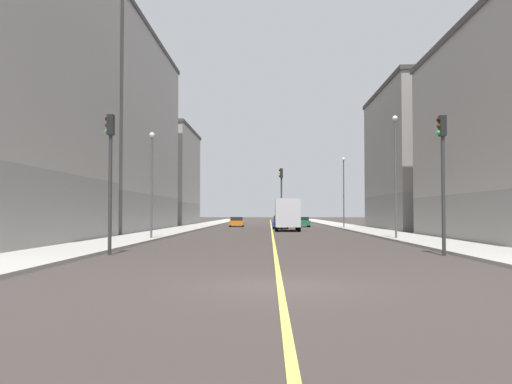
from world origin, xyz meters
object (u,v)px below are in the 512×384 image
Objects in this scene: traffic_light_median_far at (281,191)px; car_orange at (237,222)px; building_right_corner at (2,46)px; traffic_light_left_near at (443,165)px; building_right_distant at (164,177)px; car_blue at (281,223)px; car_green at (302,222)px; building_right_midblock at (116,134)px; street_lamp_right_near at (152,174)px; car_teal at (279,220)px; box_truck at (287,214)px; traffic_light_right_near at (110,164)px; building_left_mid at (419,159)px; street_lamp_left_far at (344,186)px; street_lamp_left_near at (395,165)px.

car_orange is at bearing 105.61° from traffic_light_median_far.
traffic_light_left_near is (22.95, -7.10, -7.53)m from building_right_corner.
building_right_distant is 4.20× the size of car_blue.
car_green is (19.65, -9.14, -6.43)m from building_right_distant.
building_right_corner reaches higher than building_right_midblock.
building_right_corner is 11.86m from street_lamp_right_near.
building_right_midblock reaches higher than street_lamp_right_near.
street_lamp_right_near is (7.43, -17.71, -5.23)m from building_right_midblock.
car_teal is at bearing 89.62° from car_blue.
box_truck is (17.21, -25.15, -5.39)m from building_right_distant.
traffic_light_left_near is 0.98× the size of traffic_light_right_near.
car_green is (19.65, 40.14, -10.82)m from building_right_corner.
traffic_light_right_near reaches higher than car_teal.
building_left_mid is 9.04m from street_lamp_left_far.
car_teal is (-6.08, 59.87, -3.28)m from traffic_light_left_near.
box_truck is (-6.75, -8.09, -3.27)m from street_lamp_left_far.
traffic_light_right_near is 0.90× the size of box_truck.
car_orange is (-20.25, 13.41, -6.93)m from building_left_mid.
building_right_midblock is at bearing -151.61° from car_blue.
car_teal is 0.64× the size of box_truck.
building_left_mid is 3.25× the size of traffic_light_left_near.
building_right_corner reaches higher than car_orange.
building_left_mid is 25.26m from car_orange.
street_lamp_left_near is 19.42m from box_truck.
box_truck is (-6.75, 17.89, -3.40)m from street_lamp_left_near.
traffic_light_right_near is (8.41, -7.10, -7.47)m from building_right_corner.
traffic_light_right_near is (8.41, -56.38, -3.07)m from building_right_distant.
building_right_distant is (-0.00, 49.28, -4.40)m from building_right_corner.
car_green is (19.65, 16.35, -9.09)m from building_right_midblock.
traffic_light_median_far reaches higher than box_truck.
building_right_corner reaches higher than traffic_light_left_near.
building_left_mid reaches higher than car_green.
building_right_distant is 2.62× the size of street_lamp_right_near.
traffic_light_left_near is at bearing -79.60° from box_truck.
traffic_light_median_far is (16.58, -27.53, -3.12)m from building_right_distant.
car_orange is (3.71, 35.14, -3.87)m from street_lamp_right_near.
street_lamp_left_far is at bearing 68.43° from traffic_light_right_near.
building_right_corner is 3.19× the size of street_lamp_right_near.
car_teal is (16.87, 3.49, -6.41)m from building_right_distant.
building_left_mid reaches higher than street_lamp_left_far.
street_lamp_right_near is at bearing -96.03° from car_orange.
building_right_distant is at bearing 98.49° from traffic_light_right_near.
building_right_distant is 4.14× the size of car_orange.
car_green is 0.90× the size of car_blue.
traffic_light_left_near is 31.83m from box_truck.
car_blue is at bearing 28.39° from building_right_midblock.
building_right_midblock is (0.00, 23.79, -1.74)m from building_right_corner.
traffic_light_right_near is 0.75× the size of street_lamp_left_near.
traffic_light_median_far is 17.21m from street_lamp_left_near.
car_orange is 1.12× the size of car_green.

